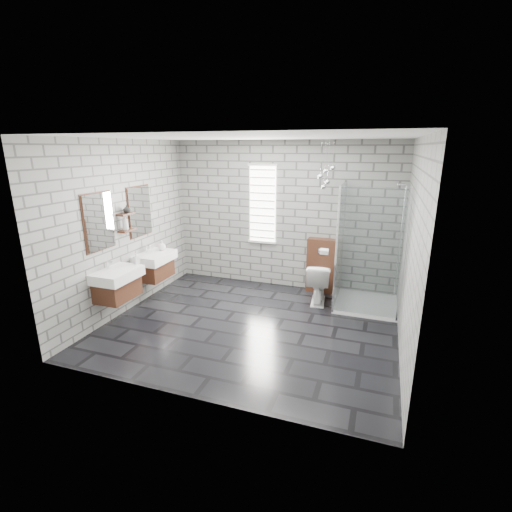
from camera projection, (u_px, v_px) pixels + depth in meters
The scene contains 20 objects.
floor at pixel (250, 325), 5.59m from camera, with size 4.20×3.60×0.02m, color black.
ceiling at pixel (250, 136), 4.82m from camera, with size 4.20×3.60×0.02m, color white.
wall_back at pixel (284, 216), 6.84m from camera, with size 4.20×0.02×2.70m, color gray.
wall_front at pixel (186, 280), 3.56m from camera, with size 4.20×0.02×2.70m, color gray.
wall_left at pixel (125, 228), 5.86m from camera, with size 0.02×3.60×2.70m, color gray.
wall_right at pixel (412, 251), 4.54m from camera, with size 0.02×3.60×2.70m, color gray.
vanity_left at pixel (115, 276), 5.45m from camera, with size 0.47×0.70×1.57m.
vanity_right at pixel (153, 258), 6.31m from camera, with size 0.47×0.70×1.57m.
shelf_lower at pixel (127, 230), 5.80m from camera, with size 0.14×0.30×0.03m, color #482516.
shelf_upper at pixel (126, 214), 5.73m from camera, with size 0.14×0.30×0.03m, color #482516.
window at pixel (263, 204), 6.89m from camera, with size 0.56×0.05×1.48m.
cistern_panel at pixel (324, 266), 6.73m from camera, with size 0.60×0.20×1.00m, color #482516.
flush_plate at pixel (323, 251), 6.55m from camera, with size 0.18×0.01×0.12m, color silver.
shower_enclosure at pixel (361, 279), 6.04m from camera, with size 1.00×1.00×2.03m.
pendant_cluster at pixel (326, 176), 5.97m from camera, with size 0.26×0.26×0.80m.
toilet at pixel (318, 283), 6.33m from camera, with size 0.39×0.68×0.69m, color white.
soap_bottle_a at pixel (136, 258), 5.68m from camera, with size 0.08×0.08×0.17m, color #B2B2B2.
soap_bottle_b at pixel (162, 245), 6.41m from camera, with size 0.14×0.14×0.17m, color #B2B2B2.
soap_bottle_c at pixel (125, 222), 5.72m from camera, with size 0.09×0.09×0.24m, color #B2B2B2.
vase at pixel (127, 209), 5.72m from camera, with size 0.11×0.11×0.12m, color #B2B2B2.
Camera 1 is at (1.74, -4.75, 2.57)m, focal length 26.00 mm.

